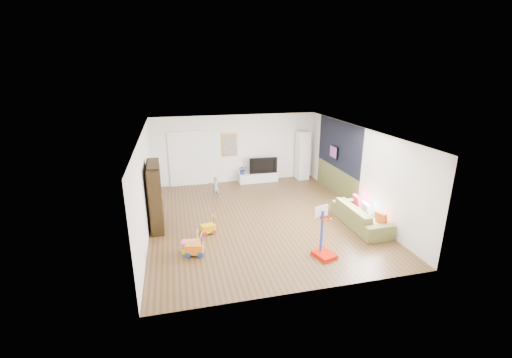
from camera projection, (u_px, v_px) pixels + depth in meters
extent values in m
cube|color=brown|center=(259.00, 218.00, 10.56)|extent=(6.50, 7.50, 0.00)
cube|color=white|center=(259.00, 132.00, 9.73)|extent=(6.50, 7.50, 0.00)
cube|color=silver|center=(236.00, 149.00, 13.61)|extent=(6.50, 0.00, 2.70)
cube|color=silver|center=(306.00, 233.00, 6.68)|extent=(6.50, 0.00, 2.70)
cube|color=silver|center=(145.00, 185.00, 9.41)|extent=(0.00, 7.50, 2.70)
cube|color=white|center=(358.00, 169.00, 10.88)|extent=(0.00, 7.50, 2.70)
cube|color=black|center=(339.00, 145.00, 12.01)|extent=(0.01, 3.20, 1.70)
cube|color=brown|center=(336.00, 181.00, 12.43)|extent=(0.01, 3.20, 1.00)
cube|color=white|center=(188.00, 159.00, 13.24)|extent=(1.45, 0.06, 2.10)
cube|color=gold|center=(230.00, 145.00, 13.45)|extent=(0.62, 0.06, 0.92)
cube|color=#7F3F8C|center=(334.00, 152.00, 12.28)|extent=(0.04, 0.56, 0.46)
cube|color=silver|center=(258.00, 177.00, 13.90)|extent=(1.60, 0.45, 0.37)
cube|color=white|center=(303.00, 155.00, 14.06)|extent=(0.49, 0.49, 2.00)
cube|color=black|center=(155.00, 196.00, 9.71)|extent=(0.38, 1.32, 1.91)
imported|color=brown|center=(361.00, 216.00, 9.98)|extent=(0.86, 2.16, 0.63)
cube|color=red|center=(326.00, 233.00, 8.23)|extent=(0.58, 0.64, 1.29)
cube|color=#E8B000|center=(208.00, 225.00, 9.50)|extent=(0.43, 0.32, 0.52)
cube|color=orange|center=(194.00, 245.00, 8.39)|extent=(0.48, 0.36, 0.58)
cube|color=#EC657E|center=(190.00, 242.00, 8.54)|extent=(0.47, 0.33, 0.57)
imported|color=slate|center=(216.00, 187.00, 12.07)|extent=(0.34, 0.26, 0.81)
imported|color=black|center=(263.00, 165.00, 13.80)|extent=(1.13, 0.19, 0.65)
imported|color=navy|center=(243.00, 170.00, 13.63)|extent=(0.35, 0.30, 0.38)
cube|color=#BC471B|center=(381.00, 218.00, 9.38)|extent=(0.17, 0.38, 0.37)
cube|color=white|center=(367.00, 209.00, 9.99)|extent=(0.14, 0.39, 0.38)
cube|color=red|center=(357.00, 202.00, 10.54)|extent=(0.13, 0.40, 0.40)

